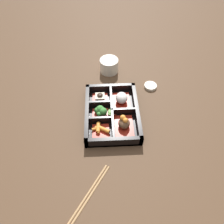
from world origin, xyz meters
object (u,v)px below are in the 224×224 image
(tea_cup, at_px, (108,65))
(chopsticks, at_px, (88,197))
(bowl_rice, at_px, (122,99))
(sauce_dish, at_px, (150,86))

(tea_cup, height_order, chopsticks, tea_cup)
(bowl_rice, xyz_separation_m, chopsticks, (0.36, -0.13, -0.03))
(bowl_rice, relative_size, chopsticks, 0.50)
(tea_cup, xyz_separation_m, sauce_dish, (0.12, 0.18, -0.03))
(tea_cup, bearing_deg, chopsticks, -8.40)
(sauce_dish, bearing_deg, bowl_rice, -55.59)
(bowl_rice, height_order, sauce_dish, bowl_rice)
(bowl_rice, distance_m, tea_cup, 0.21)
(bowl_rice, xyz_separation_m, sauce_dish, (-0.09, 0.13, -0.02))
(tea_cup, distance_m, sauce_dish, 0.21)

